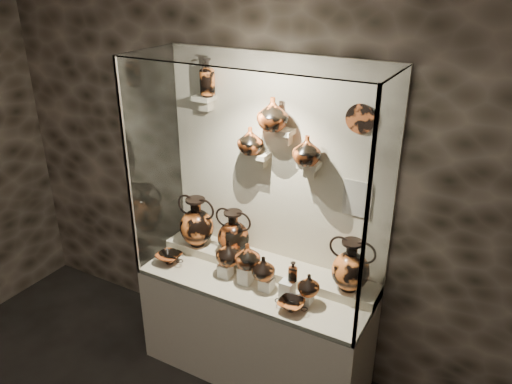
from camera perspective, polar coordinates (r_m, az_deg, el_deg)
wall_back at (r=3.55m, az=2.44°, el=2.83°), size 5.00×0.02×3.20m
plinth at (r=3.92m, az=-0.08°, el=-15.29°), size 1.70×0.60×0.80m
front_tier at (r=3.67m, az=-0.09°, el=-10.30°), size 1.68×0.58×0.03m
rear_tier at (r=3.77m, az=1.23°, el=-8.54°), size 1.70×0.25×0.10m
back_panel at (r=3.54m, az=2.40°, el=2.80°), size 1.70×0.03×1.60m
glass_front at (r=3.05m, az=-2.81°, el=-0.89°), size 1.70×0.01×1.60m
glass_left at (r=3.74m, az=-11.50°, el=3.52°), size 0.01×0.60×1.60m
glass_right at (r=3.00m, az=14.15°, el=-2.12°), size 0.01×0.60×1.60m
glass_top at (r=3.06m, az=-0.11°, el=14.87°), size 1.70×0.60×0.01m
frame_post_left at (r=3.54m, az=-14.41°, el=2.01°), size 0.02×0.02×1.60m
frame_post_right at (r=2.75m, az=12.35°, el=-4.47°), size 0.02×0.02×1.60m
pedestal_a at (r=3.69m, az=-3.49°, el=-8.89°), size 0.09×0.09×0.10m
pedestal_b at (r=3.61m, az=-1.18°, el=-9.43°), size 0.09×0.09×0.13m
pedestal_c at (r=3.55m, az=1.23°, el=-10.44°), size 0.09×0.09×0.09m
pedestal_d at (r=3.48m, az=3.60°, el=-10.95°), size 0.09×0.09×0.12m
pedestal_e at (r=3.45m, az=5.73°, el=-11.85°), size 0.09×0.09×0.08m
bracket_ul at (r=3.61m, az=-5.96°, el=10.63°), size 0.14×0.12×0.04m
bracket_ca at (r=3.49m, az=0.40°, el=4.23°), size 0.14×0.12×0.04m
bracket_cb at (r=3.34m, az=3.44°, el=6.87°), size 0.10×0.12×0.04m
bracket_cc at (r=3.33m, az=6.14°, el=3.11°), size 0.14×0.12×0.04m
amphora_left at (r=3.89m, az=-6.79°, el=-3.39°), size 0.34×0.34×0.40m
amphora_mid at (r=3.75m, az=-2.59°, el=-4.70°), size 0.33×0.33×0.36m
amphora_right at (r=3.41m, az=10.76°, el=-8.22°), size 0.36×0.36×0.37m
jug_a at (r=3.61m, az=-3.18°, el=-6.94°), size 0.22×0.22×0.19m
jug_b at (r=3.51m, az=-0.94°, el=-7.31°), size 0.24×0.24×0.19m
jug_c at (r=3.48m, az=0.87°, el=-8.66°), size 0.20×0.20×0.17m
jug_e at (r=3.36m, az=6.07°, el=-10.48°), size 0.19×0.19×0.15m
lekythos_small at (r=3.40m, az=4.26°, el=-8.95°), size 0.09×0.09×0.17m
kylix_left at (r=3.89m, az=-9.88°, el=-7.38°), size 0.27×0.24×0.10m
kylix_right at (r=3.37m, az=4.05°, el=-12.70°), size 0.26×0.23×0.09m
lekythos_tall at (r=3.55m, az=-5.58°, el=13.10°), size 0.12×0.12×0.29m
ovoid_vase_a at (r=3.44m, az=-0.65°, el=5.92°), size 0.18×0.18×0.19m
ovoid_vase_b at (r=3.28m, az=1.93°, el=8.92°), size 0.26×0.26×0.22m
ovoid_vase_c at (r=3.26m, az=5.84°, el=4.78°), size 0.23×0.23×0.20m
wall_plate at (r=3.17m, az=11.86°, el=8.20°), size 0.19×0.02×0.19m
info_placard at (r=3.35m, az=11.45°, el=-0.74°), size 0.19×0.01×0.25m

